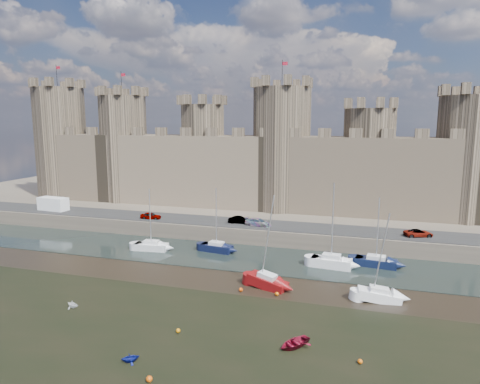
{
  "coord_description": "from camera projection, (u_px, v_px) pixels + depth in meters",
  "views": [
    {
      "loc": [
        18.04,
        -32.5,
        19.29
      ],
      "look_at": [
        1.65,
        22.0,
        9.85
      ],
      "focal_mm": 32.0,
      "sensor_mm": 36.0,
      "label": 1
    }
  ],
  "objects": [
    {
      "name": "ground",
      "position": [
        153.0,
        335.0,
        38.99
      ],
      "size": [
        160.0,
        160.0,
        0.0
      ],
      "primitive_type": "plane",
      "color": "black",
      "rests_on": "ground"
    },
    {
      "name": "water_channel",
      "position": [
        233.0,
        256.0,
        61.65
      ],
      "size": [
        160.0,
        12.0,
        0.08
      ],
      "primitive_type": "cube",
      "color": "black",
      "rests_on": "ground"
    },
    {
      "name": "buoy_1",
      "position": [
        241.0,
        290.0,
        48.93
      ],
      "size": [
        0.47,
        0.47,
        0.47
      ],
      "primitive_type": "sphere",
      "color": "#D04209",
      "rests_on": "ground"
    },
    {
      "name": "car_0",
      "position": [
        151.0,
        216.0,
        74.04
      ],
      "size": [
        3.68,
        1.84,
        1.2
      ],
      "primitive_type": "imported",
      "rotation": [
        0.0,
        0.0,
        1.69
      ],
      "color": "gray",
      "rests_on": "quay"
    },
    {
      "name": "dinghy_3",
      "position": [
        72.0,
        304.0,
        44.67
      ],
      "size": [
        1.62,
        1.47,
        0.74
      ],
      "primitive_type": "imported",
      "rotation": [
        1.57,
        0.0,
        1.37
      ],
      "color": "white",
      "rests_on": "ground"
    },
    {
      "name": "van",
      "position": [
        53.0,
        204.0,
        81.07
      ],
      "size": [
        5.98,
        2.85,
        2.53
      ],
      "primitive_type": "cube",
      "rotation": [
        0.0,
        0.0,
        -0.09
      ],
      "color": "white",
      "rests_on": "quay"
    },
    {
      "name": "sailboat_4",
      "position": [
        267.0,
        281.0,
        49.99
      ],
      "size": [
        5.08,
        3.14,
        11.11
      ],
      "rotation": [
        0.0,
        0.0,
        -0.29
      ],
      "color": "maroon",
      "rests_on": "ground"
    },
    {
      "name": "sailboat_5",
      "position": [
        379.0,
        295.0,
        46.31
      ],
      "size": [
        4.75,
        2.34,
        9.84
      ],
      "rotation": [
        0.0,
        0.0,
        0.13
      ],
      "color": "white",
      "rests_on": "ground"
    },
    {
      "name": "seaweed_patch",
      "position": [
        117.0,
        372.0,
        33.32
      ],
      "size": [
        70.0,
        34.0,
        0.01
      ],
      "primitive_type": "cube",
      "color": "black",
      "rests_on": "ground"
    },
    {
      "name": "sailboat_3",
      "position": [
        376.0,
        261.0,
        57.26
      ],
      "size": [
        5.56,
        2.7,
        9.38
      ],
      "rotation": [
        0.0,
        0.0,
        -0.12
      ],
      "color": "black",
      "rests_on": "ground"
    },
    {
      "name": "buoy_3",
      "position": [
        277.0,
        294.0,
        47.74
      ],
      "size": [
        0.46,
        0.46,
        0.46
      ],
      "primitive_type": "sphere",
      "color": "#C65708",
      "rests_on": "ground"
    },
    {
      "name": "castle",
      "position": [
        267.0,
        161.0,
        82.6
      ],
      "size": [
        108.5,
        11.0,
        29.0
      ],
      "color": "#42382B",
      "rests_on": "quay"
    },
    {
      "name": "dinghy_1",
      "position": [
        130.0,
        358.0,
        34.55
      ],
      "size": [
        1.93,
        1.89,
        0.77
      ],
      "primitive_type": "imported",
      "rotation": [
        1.57,
        0.0,
        2.2
      ],
      "color": "navy",
      "rests_on": "ground"
    },
    {
      "name": "sailboat_2",
      "position": [
        331.0,
        261.0,
        56.79
      ],
      "size": [
        5.42,
        2.53,
        11.34
      ],
      "rotation": [
        0.0,
        0.0,
        -0.09
      ],
      "color": "white",
      "rests_on": "ground"
    },
    {
      "name": "car_2",
      "position": [
        258.0,
        222.0,
        69.2
      ],
      "size": [
        4.52,
        2.27,
        1.26
      ],
      "primitive_type": "imported",
      "rotation": [
        0.0,
        0.0,
        1.45
      ],
      "color": "gray",
      "rests_on": "quay"
    },
    {
      "name": "buoy_2",
      "position": [
        149.0,
        379.0,
        31.96
      ],
      "size": [
        0.49,
        0.49,
        0.49
      ],
      "primitive_type": "sphere",
      "color": "#CF4D09",
      "rests_on": "ground"
    },
    {
      "name": "buoy_5",
      "position": [
        360.0,
        361.0,
        34.36
      ],
      "size": [
        0.41,
        0.41,
        0.41
      ],
      "primitive_type": "sphere",
      "color": "#CB5309",
      "rests_on": "ground"
    },
    {
      "name": "dinghy_4",
      "position": [
        294.0,
        344.0,
        36.88
      ],
      "size": [
        3.52,
        3.6,
        0.61
      ],
      "primitive_type": "imported",
      "rotation": [
        1.57,
        0.0,
        5.56
      ],
      "color": "maroon",
      "rests_on": "ground"
    },
    {
      "name": "buoy_4",
      "position": [
        178.0,
        331.0,
        39.4
      ],
      "size": [
        0.41,
        0.41,
        0.41
      ],
      "primitive_type": "sphere",
      "color": "orange",
      "rests_on": "ground"
    },
    {
      "name": "road",
      "position": [
        251.0,
        224.0,
        70.69
      ],
      "size": [
        160.0,
        7.0,
        0.1
      ],
      "primitive_type": "cube",
      "color": "black",
      "rests_on": "quay"
    },
    {
      "name": "sailboat_0",
      "position": [
        151.0,
        246.0,
        64.41
      ],
      "size": [
        5.15,
        2.39,
        9.34
      ],
      "rotation": [
        0.0,
        0.0,
        0.09
      ],
      "color": "silver",
      "rests_on": "ground"
    },
    {
      "name": "car_3",
      "position": [
        418.0,
        233.0,
        62.65
      ],
      "size": [
        4.53,
        3.16,
        1.15
      ],
      "primitive_type": "imported",
      "rotation": [
        0.0,
        0.0,
        1.91
      ],
      "color": "gray",
      "rests_on": "quay"
    },
    {
      "name": "car_1",
      "position": [
        240.0,
        220.0,
        70.72
      ],
      "size": [
        3.84,
        1.56,
        1.24
      ],
      "primitive_type": "imported",
      "rotation": [
        0.0,
        0.0,
        1.64
      ],
      "color": "gray",
      "rests_on": "quay"
    },
    {
      "name": "quay",
      "position": [
        282.0,
        203.0,
        95.46
      ],
      "size": [
        160.0,
        60.0,
        2.5
      ],
      "primitive_type": "cube",
      "color": "#4C443A",
      "rests_on": "ground"
    },
    {
      "name": "sailboat_1",
      "position": [
        217.0,
        247.0,
        63.66
      ],
      "size": [
        4.99,
        2.49,
        9.59
      ],
      "rotation": [
        0.0,
        0.0,
        -0.14
      ],
      "color": "black",
      "rests_on": "ground"
    }
  ]
}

